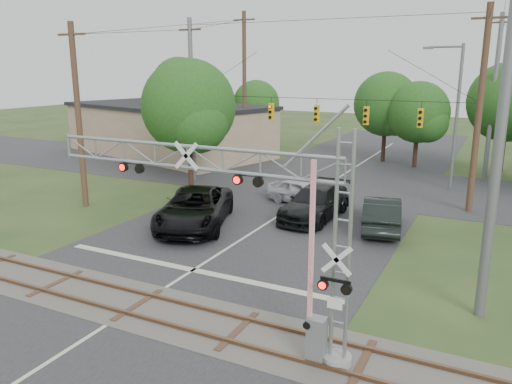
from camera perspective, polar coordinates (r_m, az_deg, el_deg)
The scene contains 14 objects.
ground at distance 17.16m, azimuth -17.73°, elevation -15.00°, with size 160.00×160.00×0.00m, color #273E1C.
road_main at distance 24.58m, azimuth -1.36°, elevation -5.28°, with size 14.00×90.00×0.02m, color #262628.
road_cross at distance 37.06m, azimuth 8.80°, elevation 1.21°, with size 90.00×12.00×0.02m, color #262628.
railroad_track at distance 18.44m, azimuth -13.34°, elevation -12.46°, with size 90.00×3.20×0.17m.
crossing_gantry at distance 14.33m, azimuth -1.59°, elevation -2.18°, with size 10.16×0.85×6.67m.
traffic_signal_span at distance 32.16m, azimuth 8.56°, elevation 9.50°, with size 19.34×0.36×11.50m.
pickup_black at distance 26.34m, azimuth -7.01°, elevation -1.85°, with size 3.24×7.02×1.95m, color black.
car_dark at distance 27.74m, azimuth 6.78°, elevation -1.23°, with size 2.46×6.05×1.76m, color black.
sedan_silver at distance 30.69m, azimuth 5.23°, elevation 0.06°, with size 1.78×4.43×1.51m, color #B9BAC1.
suv_dark at distance 26.45m, azimuth 14.18°, elevation -2.36°, with size 1.83×5.26×1.73m, color black.
commercial_building at distance 49.33m, azimuth -10.03°, elevation 7.13°, with size 22.34×15.46×4.75m.
streetlight at distance 35.96m, azimuth 21.71°, elevation 8.70°, with size 2.58×0.27×9.66m.
utility_poles at distance 33.58m, azimuth 12.40°, elevation 10.33°, with size 25.94×30.36×14.15m.
treeline at distance 42.46m, azimuth 14.22°, elevation 10.18°, with size 54.58×27.89×9.70m.
Camera 1 is at (10.87, -10.49, 8.14)m, focal length 35.00 mm.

